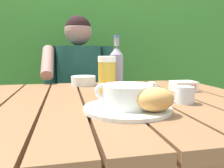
{
  "coord_description": "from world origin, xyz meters",
  "views": [
    {
      "loc": [
        -0.13,
        -0.84,
        0.95
      ],
      "look_at": [
        0.03,
        -0.07,
        0.84
      ],
      "focal_mm": 35.87,
      "sensor_mm": 36.0,
      "label": 1
    }
  ],
  "objects_px": {
    "soup_bowl": "(127,95)",
    "bread_roll": "(155,99)",
    "beer_glass": "(107,76)",
    "chair_near_diner": "(79,112)",
    "water_glass_small": "(185,95)",
    "diner_bowl": "(83,81)",
    "person_eating": "(79,87)",
    "serving_plate": "(127,108)",
    "table_knife": "(159,102)",
    "beer_bottle": "(116,69)",
    "butter_tub": "(183,86)"
  },
  "relations": [
    {
      "from": "serving_plate",
      "to": "bread_roll",
      "type": "height_order",
      "value": "bread_roll"
    },
    {
      "from": "beer_glass",
      "to": "diner_bowl",
      "type": "relative_size",
      "value": 1.23
    },
    {
      "from": "serving_plate",
      "to": "beer_bottle",
      "type": "relative_size",
      "value": 1.09
    },
    {
      "from": "person_eating",
      "to": "chair_near_diner",
      "type": "bearing_deg",
      "value": 89.15
    },
    {
      "from": "chair_near_diner",
      "to": "diner_bowl",
      "type": "distance_m",
      "value": 0.63
    },
    {
      "from": "water_glass_small",
      "to": "diner_bowl",
      "type": "bearing_deg",
      "value": 122.06
    },
    {
      "from": "person_eating",
      "to": "bread_roll",
      "type": "xyz_separation_m",
      "value": [
        0.16,
        -0.97,
        0.11
      ]
    },
    {
      "from": "beer_glass",
      "to": "beer_bottle",
      "type": "distance_m",
      "value": 0.08
    },
    {
      "from": "table_knife",
      "to": "serving_plate",
      "type": "bearing_deg",
      "value": -151.52
    },
    {
      "from": "person_eating",
      "to": "diner_bowl",
      "type": "bearing_deg",
      "value": -89.5
    },
    {
      "from": "beer_glass",
      "to": "beer_bottle",
      "type": "xyz_separation_m",
      "value": [
        0.05,
        0.06,
        0.02
      ]
    },
    {
      "from": "soup_bowl",
      "to": "butter_tub",
      "type": "height_order",
      "value": "soup_bowl"
    },
    {
      "from": "serving_plate",
      "to": "soup_bowl",
      "type": "bearing_deg",
      "value": 90.0
    },
    {
      "from": "water_glass_small",
      "to": "diner_bowl",
      "type": "height_order",
      "value": "water_glass_small"
    },
    {
      "from": "bread_roll",
      "to": "person_eating",
      "type": "bearing_deg",
      "value": 99.3
    },
    {
      "from": "soup_bowl",
      "to": "diner_bowl",
      "type": "xyz_separation_m",
      "value": [
        -0.09,
        0.56,
        -0.02
      ]
    },
    {
      "from": "beer_bottle",
      "to": "diner_bowl",
      "type": "bearing_deg",
      "value": 115.31
    },
    {
      "from": "soup_bowl",
      "to": "bread_roll",
      "type": "relative_size",
      "value": 1.64
    },
    {
      "from": "beer_bottle",
      "to": "table_knife",
      "type": "relative_size",
      "value": 1.51
    },
    {
      "from": "beer_glass",
      "to": "water_glass_small",
      "type": "relative_size",
      "value": 2.46
    },
    {
      "from": "water_glass_small",
      "to": "table_knife",
      "type": "distance_m",
      "value": 0.09
    },
    {
      "from": "chair_near_diner",
      "to": "soup_bowl",
      "type": "relative_size",
      "value": 4.5
    },
    {
      "from": "water_glass_small",
      "to": "diner_bowl",
      "type": "distance_m",
      "value": 0.6
    },
    {
      "from": "water_glass_small",
      "to": "bread_roll",
      "type": "bearing_deg",
      "value": -143.08
    },
    {
      "from": "chair_near_diner",
      "to": "serving_plate",
      "type": "xyz_separation_m",
      "value": [
        0.09,
        -1.09,
        0.31
      ]
    },
    {
      "from": "water_glass_small",
      "to": "table_knife",
      "type": "xyz_separation_m",
      "value": [
        -0.09,
        0.03,
        -0.03
      ]
    },
    {
      "from": "chair_near_diner",
      "to": "serving_plate",
      "type": "distance_m",
      "value": 1.14
    },
    {
      "from": "serving_plate",
      "to": "table_knife",
      "type": "bearing_deg",
      "value": 28.48
    },
    {
      "from": "diner_bowl",
      "to": "serving_plate",
      "type": "bearing_deg",
      "value": -80.58
    },
    {
      "from": "serving_plate",
      "to": "beer_glass",
      "type": "relative_size",
      "value": 1.68
    },
    {
      "from": "table_knife",
      "to": "chair_near_diner",
      "type": "bearing_deg",
      "value": 102.9
    },
    {
      "from": "person_eating",
      "to": "beer_bottle",
      "type": "bearing_deg",
      "value": -77.93
    },
    {
      "from": "water_glass_small",
      "to": "serving_plate",
      "type": "bearing_deg",
      "value": -167.57
    },
    {
      "from": "person_eating",
      "to": "bread_roll",
      "type": "height_order",
      "value": "person_eating"
    },
    {
      "from": "serving_plate",
      "to": "soup_bowl",
      "type": "relative_size",
      "value": 1.34
    },
    {
      "from": "serving_plate",
      "to": "table_knife",
      "type": "height_order",
      "value": "serving_plate"
    },
    {
      "from": "beer_bottle",
      "to": "butter_tub",
      "type": "distance_m",
      "value": 0.33
    },
    {
      "from": "serving_plate",
      "to": "diner_bowl",
      "type": "height_order",
      "value": "diner_bowl"
    },
    {
      "from": "beer_glass",
      "to": "chair_near_diner",
      "type": "bearing_deg",
      "value": 94.8
    },
    {
      "from": "diner_bowl",
      "to": "soup_bowl",
      "type": "bearing_deg",
      "value": -80.58
    },
    {
      "from": "person_eating",
      "to": "water_glass_small",
      "type": "bearing_deg",
      "value": -69.12
    },
    {
      "from": "serving_plate",
      "to": "butter_tub",
      "type": "relative_size",
      "value": 2.54
    },
    {
      "from": "person_eating",
      "to": "diner_bowl",
      "type": "height_order",
      "value": "person_eating"
    },
    {
      "from": "chair_near_diner",
      "to": "soup_bowl",
      "type": "distance_m",
      "value": 1.15
    },
    {
      "from": "water_glass_small",
      "to": "butter_tub",
      "type": "height_order",
      "value": "water_glass_small"
    },
    {
      "from": "table_knife",
      "to": "beer_glass",
      "type": "bearing_deg",
      "value": 134.83
    },
    {
      "from": "beer_bottle",
      "to": "diner_bowl",
      "type": "xyz_separation_m",
      "value": [
        -0.13,
        0.27,
        -0.08
      ]
    },
    {
      "from": "butter_tub",
      "to": "soup_bowl",
      "type": "bearing_deg",
      "value": -141.66
    },
    {
      "from": "diner_bowl",
      "to": "beer_bottle",
      "type": "bearing_deg",
      "value": -64.69
    },
    {
      "from": "beer_glass",
      "to": "butter_tub",
      "type": "distance_m",
      "value": 0.38
    }
  ]
}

